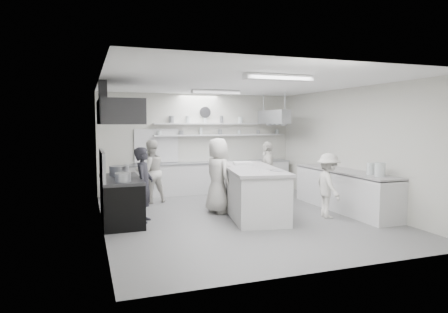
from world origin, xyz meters
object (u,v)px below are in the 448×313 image
object	(u,v)px
right_counter	(345,191)
cook_back	(151,171)
stove	(121,201)
back_counter	(211,178)
prep_island	(251,192)
cook_stove	(144,185)

from	to	relation	value
right_counter	cook_back	world-z (taller)	cook_back
stove	right_counter	size ratio (longest dim) A/B	0.55
back_counter	right_counter	bearing A→B (deg)	-55.35
right_counter	cook_back	bearing A→B (deg)	150.14
back_counter	cook_back	distance (m)	2.21
stove	prep_island	size ratio (longest dim) A/B	0.63
stove	cook_back	bearing A→B (deg)	63.72
stove	back_counter	size ratio (longest dim) A/B	0.36
prep_island	cook_back	bearing A→B (deg)	143.47
right_counter	cook_stove	distance (m)	4.82
stove	right_counter	bearing A→B (deg)	-6.52
right_counter	cook_back	xyz separation A→B (m)	(-4.32, 2.48, 0.37)
prep_island	cook_stove	size ratio (longest dim) A/B	1.77
stove	right_counter	xyz separation A→B (m)	(5.25, -0.60, 0.02)
stove	back_counter	xyz separation A→B (m)	(2.90, 2.80, 0.01)
right_counter	back_counter	bearing A→B (deg)	124.65
stove	cook_back	size ratio (longest dim) A/B	1.07
prep_island	right_counter	bearing A→B (deg)	0.53
right_counter	prep_island	bearing A→B (deg)	170.68
back_counter	prep_island	xyz separation A→B (m)	(0.03, -3.02, 0.07)
cook_back	cook_stove	bearing A→B (deg)	63.47
cook_back	prep_island	bearing A→B (deg)	119.91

